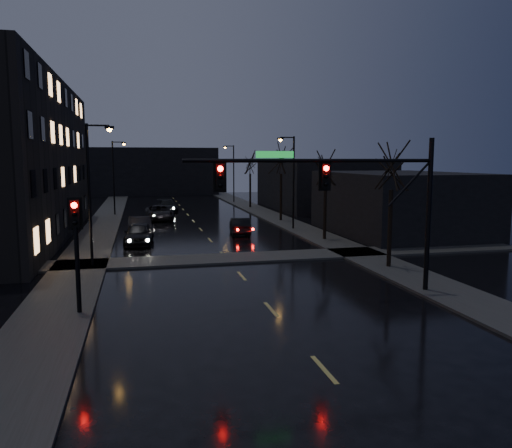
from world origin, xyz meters
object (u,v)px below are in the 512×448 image
oncoming_car_b (140,227)px  lead_car (240,226)px  oncoming_car_c (159,213)px  oncoming_car_d (167,206)px  oncoming_car_a (139,234)px

oncoming_car_b → lead_car: bearing=-11.4°
oncoming_car_c → lead_car: bearing=-66.6°
oncoming_car_b → lead_car: 7.93m
oncoming_car_d → oncoming_car_c: bearing=-104.1°
oncoming_car_d → oncoming_car_b: bearing=-104.8°
oncoming_car_a → oncoming_car_b: oncoming_car_a is taller
oncoming_car_c → lead_car: oncoming_car_c is taller
oncoming_car_c → lead_car: 12.79m
oncoming_car_c → lead_car: size_ratio=1.30×
oncoming_car_d → lead_car: (4.82, -18.76, -0.02)m
oncoming_car_b → lead_car: size_ratio=1.10×
oncoming_car_c → oncoming_car_d: bearing=76.5°
oncoming_car_b → oncoming_car_d: 18.17m
oncoming_car_c → oncoming_car_d: 7.55m
oncoming_car_d → lead_car: oncoming_car_d is taller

